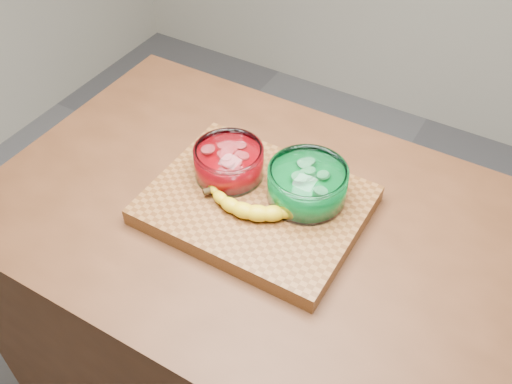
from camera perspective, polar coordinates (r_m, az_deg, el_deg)
The scene contains 5 objects.
counter at distance 1.61m, azimuth 0.00°, elevation -13.00°, with size 1.20×0.80×0.90m, color #512D18.
cutting_board at distance 1.24m, azimuth 0.00°, elevation -1.32°, with size 0.45×0.35×0.04m, color brown.
bowl_red at distance 1.26m, azimuth -2.73°, elevation 2.99°, with size 0.15×0.15×0.07m.
bowl_green at distance 1.20m, azimuth 5.14°, elevation 0.75°, with size 0.17×0.17×0.08m.
banana at distance 1.20m, azimuth 0.29°, elevation -0.49°, with size 0.25×0.16×0.04m, color gold, non-canonical shape.
Camera 1 is at (0.43, -0.74, 1.81)m, focal length 40.00 mm.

